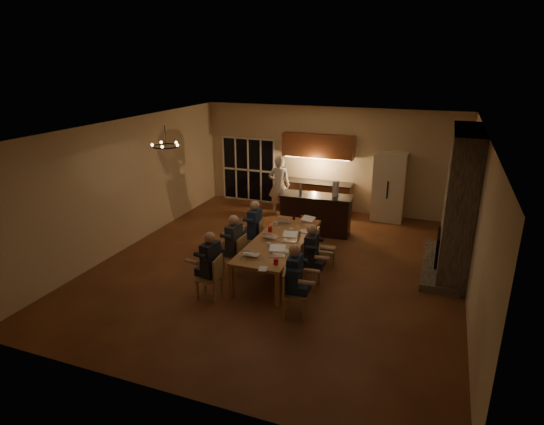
{
  "coord_description": "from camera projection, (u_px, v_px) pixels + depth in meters",
  "views": [
    {
      "loc": [
        3.21,
        -8.98,
        4.59
      ],
      "look_at": [
        -0.29,
        0.3,
        1.19
      ],
      "focal_mm": 30.0,
      "sensor_mm": 36.0,
      "label": 1
    }
  ],
  "objects": [
    {
      "name": "bar_island",
      "position": [
        316.0,
        214.0,
        12.35
      ],
      "size": [
        1.98,
        0.81,
        1.08
      ],
      "primitive_type": "cube",
      "rotation": [
        0.0,
        0.0,
        0.07
      ],
      "color": "black",
      "rests_on": "ground"
    },
    {
      "name": "laptop_b",
      "position": [
        277.0,
        250.0,
        9.23
      ],
      "size": [
        0.38,
        0.36,
        0.23
      ],
      "primitive_type": null,
      "rotation": [
        0.0,
        0.0,
        0.27
      ],
      "color": "silver",
      "rests_on": "dining_table"
    },
    {
      "name": "back_wall",
      "position": [
        329.0,
        159.0,
        13.99
      ],
      "size": [
        8.0,
        0.04,
        3.2
      ],
      "primitive_type": "cube",
      "color": "tan",
      "rests_on": "ground"
    },
    {
      "name": "chair_right_far",
      "position": [
        325.0,
        249.0,
        10.36
      ],
      "size": [
        0.47,
        0.47,
        0.89
      ],
      "primitive_type": null,
      "rotation": [
        0.0,
        0.0,
        1.63
      ],
      "color": "tan",
      "rests_on": "ground"
    },
    {
      "name": "chair_left_mid",
      "position": [
        234.0,
        254.0,
        10.07
      ],
      "size": [
        0.45,
        0.45,
        0.89
      ],
      "primitive_type": null,
      "rotation": [
        0.0,
        0.0,
        -1.6
      ],
      "color": "tan",
      "rests_on": "ground"
    },
    {
      "name": "laptop_c",
      "position": [
        271.0,
        233.0,
        10.16
      ],
      "size": [
        0.36,
        0.33,
        0.23
      ],
      "primitive_type": null,
      "rotation": [
        0.0,
        0.0,
        2.97
      ],
      "color": "silver",
      "rests_on": "dining_table"
    },
    {
      "name": "person_left_near",
      "position": [
        211.0,
        265.0,
        9.01
      ],
      "size": [
        0.69,
        0.69,
        1.38
      ],
      "primitive_type": null,
      "rotation": [
        0.0,
        0.0,
        -1.74
      ],
      "color": "#21232B",
      "rests_on": "ground"
    },
    {
      "name": "redcup_far",
      "position": [
        302.0,
        218.0,
        11.27
      ],
      "size": [
        0.08,
        0.08,
        0.12
      ],
      "primitive_type": "cylinder",
      "color": "red",
      "rests_on": "dining_table"
    },
    {
      "name": "chair_right_mid",
      "position": [
        309.0,
        267.0,
        9.48
      ],
      "size": [
        0.44,
        0.44,
        0.89
      ],
      "primitive_type": null,
      "rotation": [
        0.0,
        0.0,
        1.57
      ],
      "color": "tan",
      "rests_on": "ground"
    },
    {
      "name": "chair_left_near",
      "position": [
        209.0,
        277.0,
        9.02
      ],
      "size": [
        0.47,
        0.47,
        0.89
      ],
      "primitive_type": null,
      "rotation": [
        0.0,
        0.0,
        -1.49
      ],
      "color": "tan",
      "rests_on": "ground"
    },
    {
      "name": "french_doors",
      "position": [
        249.0,
        170.0,
        15.03
      ],
      "size": [
        1.86,
        0.08,
        2.1
      ],
      "primitive_type": "cube",
      "color": "black",
      "rests_on": "ground"
    },
    {
      "name": "person_right_near",
      "position": [
        294.0,
        279.0,
        8.42
      ],
      "size": [
        0.64,
        0.64,
        1.38
      ],
      "primitive_type": null,
      "rotation": [
        0.0,
        0.0,
        1.65
      ],
      "color": "#1E314C",
      "rests_on": "ground"
    },
    {
      "name": "chair_right_near",
      "position": [
        295.0,
        293.0,
        8.4
      ],
      "size": [
        0.53,
        0.53,
        0.89
      ],
      "primitive_type": null,
      "rotation": [
        0.0,
        0.0,
        1.81
      ],
      "color": "tan",
      "rests_on": "ground"
    },
    {
      "name": "can_right",
      "position": [
        299.0,
        234.0,
        10.22
      ],
      "size": [
        0.06,
        0.06,
        0.12
      ],
      "primitive_type": "cylinder",
      "color": "#B2B2B7",
      "rests_on": "dining_table"
    },
    {
      "name": "can_silver",
      "position": [
        271.0,
        250.0,
        9.37
      ],
      "size": [
        0.06,
        0.06,
        0.12
      ],
      "primitive_type": "cylinder",
      "color": "#B2B2B7",
      "rests_on": "dining_table"
    },
    {
      "name": "mug_front",
      "position": [
        269.0,
        245.0,
        9.67
      ],
      "size": [
        0.08,
        0.08,
        0.1
      ],
      "primitive_type": "cylinder",
      "color": "white",
      "rests_on": "dining_table"
    },
    {
      "name": "can_cola",
      "position": [
        294.0,
        217.0,
        11.31
      ],
      "size": [
        0.07,
        0.07,
        0.12
      ],
      "primitive_type": "cylinder",
      "color": "#3F0F0C",
      "rests_on": "dining_table"
    },
    {
      "name": "kitchenette",
      "position": [
        317.0,
        174.0,
        13.94
      ],
      "size": [
        2.24,
        0.68,
        2.4
      ],
      "primitive_type": null,
      "color": "brown",
      "rests_on": "ground"
    },
    {
      "name": "dining_table",
      "position": [
        279.0,
        255.0,
        10.21
      ],
      "size": [
        1.1,
        3.08,
        0.75
      ],
      "primitive_type": "cube",
      "color": "#AB7B44",
      "rests_on": "ground"
    },
    {
      "name": "bar_blender",
      "position": [
        336.0,
        189.0,
        12.01
      ],
      "size": [
        0.15,
        0.15,
        0.41
      ],
      "primitive_type": "cube",
      "rotation": [
        0.0,
        0.0,
        -0.18
      ],
      "color": "silver",
      "rests_on": "bar_island"
    },
    {
      "name": "left_wall",
      "position": [
        128.0,
        183.0,
        11.34
      ],
      "size": [
        0.04,
        9.0,
        3.2
      ],
      "primitive_type": "cube",
      "color": "tan",
      "rests_on": "ground"
    },
    {
      "name": "laptop_e",
      "position": [
        285.0,
        218.0,
        11.13
      ],
      "size": [
        0.34,
        0.31,
        0.23
      ],
      "primitive_type": null,
      "rotation": [
        0.0,
        0.0,
        3.05
      ],
      "color": "silver",
      "rests_on": "dining_table"
    },
    {
      "name": "plate_near",
      "position": [
        285.0,
        251.0,
        9.44
      ],
      "size": [
        0.25,
        0.25,
        0.02
      ],
      "primitive_type": "cylinder",
      "color": "white",
      "rests_on": "dining_table"
    },
    {
      "name": "refrigerator",
      "position": [
        389.0,
        187.0,
        13.22
      ],
      "size": [
        0.9,
        0.68,
        2.0
      ],
      "primitive_type": "cube",
      "color": "beige",
      "rests_on": "ground"
    },
    {
      "name": "laptop_d",
      "position": [
        289.0,
        236.0,
        9.96
      ],
      "size": [
        0.36,
        0.33,
        0.23
      ],
      "primitive_type": null,
      "rotation": [
        0.0,
        0.0,
        0.15
      ],
      "color": "silver",
      "rests_on": "dining_table"
    },
    {
      "name": "chandelier",
      "position": [
        166.0,
        146.0,
        9.9
      ],
      "size": [
        0.61,
        0.61,
        0.03
      ],
      "primitive_type": "torus",
      "color": "black",
      "rests_on": "ceiling"
    },
    {
      "name": "redcup_mid",
      "position": [
        270.0,
        229.0,
        10.53
      ],
      "size": [
        0.09,
        0.09,
        0.12
      ],
      "primitive_type": "cylinder",
      "color": "red",
      "rests_on": "dining_table"
    },
    {
      "name": "ceiling",
      "position": [
        280.0,
        126.0,
        9.47
      ],
      "size": [
        8.0,
        9.0,
        0.04
      ],
      "primitive_type": "cube",
      "color": "white",
      "rests_on": "back_wall"
    },
    {
      "name": "standing_person",
      "position": [
        279.0,
        185.0,
        13.78
      ],
      "size": [
        0.75,
        0.6,
        1.8
      ],
      "primitive_type": "imported",
      "rotation": [
        0.0,
        0.0,
        3.43
      ],
      "color": "silver",
      "rests_on": "ground"
    },
    {
      "name": "person_left_far",
      "position": [
        255.0,
        228.0,
        10.91
      ],
      "size": [
        0.6,
        0.6,
        1.38
      ],
      "primitive_type": null,
      "rotation": [
        0.0,
        0.0,
        -1.58
      ],
      "color": "#1E314C",
      "rests_on": "ground"
    },
    {
      "name": "chair_left_far",
      "position": [
        253.0,
        237.0,
        11.01
      ],
      "size": [
        0.52,
        0.52,
        0.89
      ],
      "primitive_type": null,
      "rotation": [
        0.0,
        0.0,
        -1.35
      ],
      "color": "tan",
      "rests_on": "ground"
    },
    {
      "name": "notepad",
      "position": [
        263.0,
        269.0,
        8.67
      ],
      "size": [
        0.2,
        0.25,
        0.01
      ],
      "primitive_type": "cube",
      "rotation": [
        0.0,
        0.0,
        0.24
      ],
      "color": "white",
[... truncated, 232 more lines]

